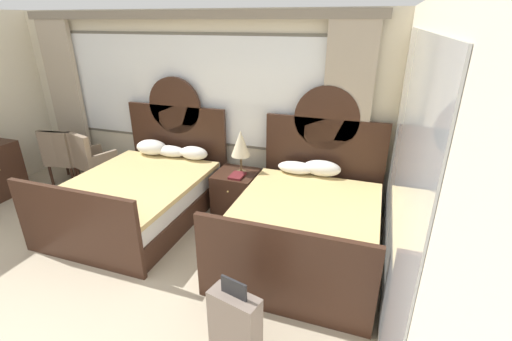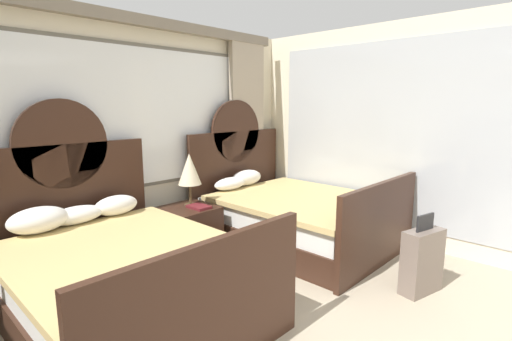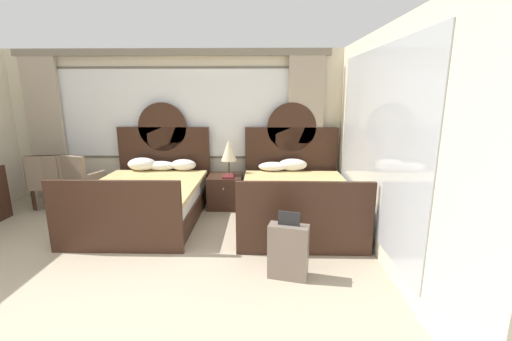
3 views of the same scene
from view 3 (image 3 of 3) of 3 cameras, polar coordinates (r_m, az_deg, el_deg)
The scene contains 11 objects.
wall_back_window at distance 6.36m, azimuth -13.44°, elevation 8.01°, with size 5.97×0.22×2.70m.
wall_right_mirror at distance 4.21m, azimuth 20.90°, elevation 4.01°, with size 0.08×4.46×2.70m.
bed_near_window at distance 5.54m, azimuth -17.94°, elevation -4.28°, with size 1.66×2.24×1.78m.
bed_near_mirror at distance 5.25m, azimuth 6.67°, elevation -4.74°, with size 1.66×2.24×1.78m.
nightstand_between_beds at distance 5.88m, azimuth -5.18°, elevation -3.48°, with size 0.58×0.60×0.56m.
table_lamp_on_nightstand at distance 5.75m, azimuth -4.64°, elevation 3.37°, with size 0.27×0.27×0.62m.
book_on_nightstand at distance 5.69m, azimuth -4.70°, elevation -0.98°, with size 0.18×0.26×0.03m.
armchair_by_window_left at distance 6.50m, azimuth -27.66°, elevation -1.23°, with size 0.68×0.68×0.94m.
armchair_by_window_centre at distance 6.78m, azimuth -31.64°, elevation -1.16°, with size 0.65×0.65×0.94m.
armchair_by_window_right at distance 6.78m, azimuth -31.74°, elevation -1.17°, with size 0.57×0.57×0.94m.
suitcase_on_floor at distance 3.70m, azimuth 5.48°, elevation -13.45°, with size 0.45×0.27×0.75m.
Camera 3 is at (1.60, -2.27, 1.96)m, focal length 23.62 mm.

